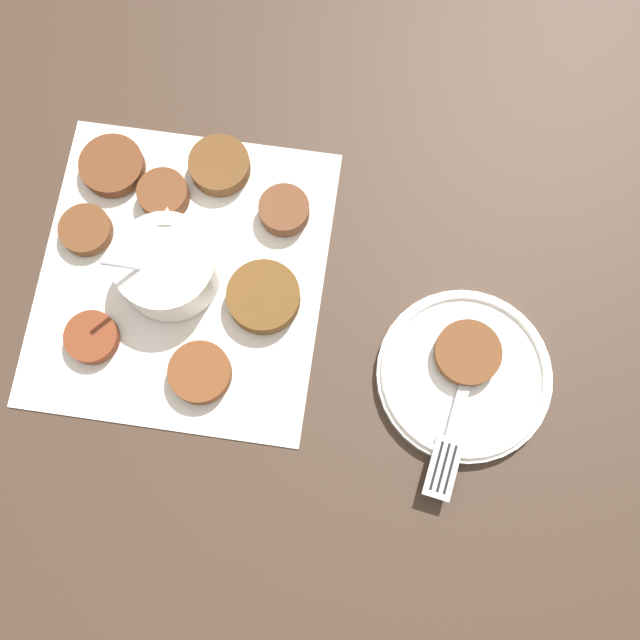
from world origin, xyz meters
The scene contains 14 objects.
ground_plane centered at (0.00, 0.00, 0.00)m, with size 4.00×4.00×0.00m, color #38281E.
napkin centered at (0.00, 0.02, 0.00)m, with size 0.38×0.36×0.00m.
sauce_bowl centered at (0.00, 0.03, 0.03)m, with size 0.12×0.11×0.10m.
fritter_0 centered at (-0.11, -0.01, 0.01)m, with size 0.07×0.07×0.02m.
fritter_1 centered at (0.07, -0.10, 0.01)m, with size 0.06×0.06×0.02m.
fritter_2 centered at (0.13, -0.02, 0.01)m, with size 0.07×0.07×0.02m.
fritter_3 centered at (-0.03, -0.08, 0.01)m, with size 0.08×0.08×0.02m.
fritter_4 centered at (-0.07, 0.11, 0.01)m, with size 0.06×0.06×0.02m.
fritter_5 centered at (0.05, 0.12, 0.01)m, with size 0.06×0.06×0.02m.
fritter_6 centered at (0.13, 0.10, 0.01)m, with size 0.07×0.07×0.02m.
fritter_7 centered at (0.09, 0.04, 0.01)m, with size 0.06×0.06×0.02m.
serving_plate centered at (-0.11, -0.29, 0.01)m, with size 0.19×0.19×0.02m.
fritter_on_plate centered at (-0.09, -0.30, 0.03)m, with size 0.07×0.07×0.01m.
fork centered at (-0.18, -0.28, 0.02)m, with size 0.17×0.07×0.00m.
Camera 1 is at (-0.26, -0.14, 0.80)m, focal length 42.00 mm.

